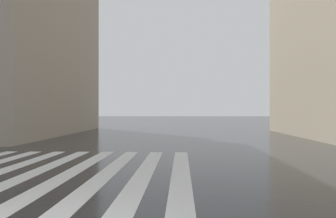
{
  "coord_description": "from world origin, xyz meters",
  "views": [
    {
      "loc": [
        -4.83,
        -2.11,
        1.7
      ],
      "look_at": [
        9.16,
        -1.61,
        1.76
      ],
      "focal_mm": 40.22,
      "sensor_mm": 36.0,
      "label": 1
    }
  ],
  "objects": [
    {
      "name": "zebra_crossing",
      "position": [
        4.0,
        1.41,
        0.0
      ],
      "size": [
        13.0,
        7.5,
        0.01
      ],
      "color": "silver",
      "rests_on": "ground_plane"
    }
  ]
}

